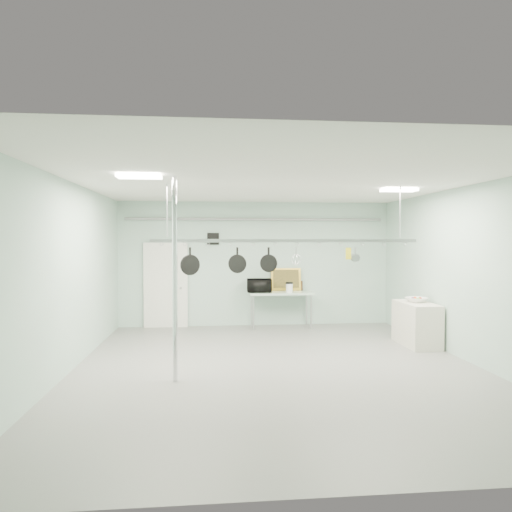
{
  "coord_description": "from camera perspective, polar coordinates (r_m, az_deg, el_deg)",
  "views": [
    {
      "loc": [
        -1.12,
        -7.75,
        2.2
      ],
      "look_at": [
        -0.28,
        1.0,
        1.9
      ],
      "focal_mm": 32.0,
      "sensor_mm": 36.0,
      "label": 1
    }
  ],
  "objects": [
    {
      "name": "light_panel_right",
      "position": [
        9.12,
        17.43,
        7.88
      ],
      "size": [
        0.65,
        0.3,
        0.05
      ],
      "primitive_type": "cube",
      "color": "white",
      "rests_on": "ceiling"
    },
    {
      "name": "coffee_canister",
      "position": [
        11.42,
        4.18,
        -4.03
      ],
      "size": [
        0.17,
        0.17,
        0.22
      ],
      "primitive_type": "cylinder",
      "rotation": [
        0.0,
        0.0,
        -0.03
      ],
      "color": "white",
      "rests_on": "prep_table"
    },
    {
      "name": "fruit_bowl",
      "position": [
        10.24,
        19.43,
        -5.19
      ],
      "size": [
        0.56,
        0.56,
        0.1
      ],
      "primitive_type": "imported",
      "rotation": [
        0.0,
        0.0,
        0.43
      ],
      "color": "white",
      "rests_on": "side_cabinet"
    },
    {
      "name": "ceiling",
      "position": [
        7.9,
        2.74,
        9.12
      ],
      "size": [
        7.0,
        8.0,
        0.02
      ],
      "primitive_type": "cube",
      "color": "silver",
      "rests_on": "back_wall"
    },
    {
      "name": "door",
      "position": [
        11.81,
        -11.21,
        -3.7
      ],
      "size": [
        1.1,
        0.1,
        2.2
      ],
      "primitive_type": "cube",
      "color": "silver",
      "rests_on": "floor"
    },
    {
      "name": "whisk",
      "position": [
        8.2,
        5.04,
        -0.09
      ],
      "size": [
        0.19,
        0.19,
        0.34
      ],
      "primitive_type": null,
      "rotation": [
        0.0,
        0.0,
        0.06
      ],
      "color": "silver",
      "rests_on": "pot_rack"
    },
    {
      "name": "prep_table",
      "position": [
        11.57,
        3.12,
        -4.87
      ],
      "size": [
        1.6,
        0.7,
        0.91
      ],
      "color": "silver",
      "rests_on": "floor"
    },
    {
      "name": "skillet_mid",
      "position": [
        8.07,
        -2.36,
        -0.47
      ],
      "size": [
        0.33,
        0.16,
        0.44
      ],
      "primitive_type": null,
      "rotation": [
        0.0,
        0.0,
        -0.32
      ],
      "color": "black",
      "rests_on": "pot_rack"
    },
    {
      "name": "right_wall",
      "position": [
        9.04,
        25.2,
        -2.07
      ],
      "size": [
        0.02,
        8.0,
        3.2
      ],
      "primitive_type": "cube",
      "color": "#ADD0C0",
      "rests_on": "floor"
    },
    {
      "name": "skillet_left",
      "position": [
        8.07,
        -8.24,
        -0.61
      ],
      "size": [
        0.35,
        0.2,
        0.48
      ],
      "primitive_type": null,
      "rotation": [
        0.0,
        0.0,
        0.41
      ],
      "color": "black",
      "rests_on": "pot_rack"
    },
    {
      "name": "chrome_pole",
      "position": [
        7.2,
        -10.1,
        -2.89
      ],
      "size": [
        0.08,
        0.08,
        3.2
      ],
      "primitive_type": "cylinder",
      "color": "silver",
      "rests_on": "floor"
    },
    {
      "name": "conduit_pipe",
      "position": [
        11.72,
        0.01,
        4.62
      ],
      "size": [
        6.6,
        0.07,
        0.07
      ],
      "primitive_type": "cylinder",
      "rotation": [
        0.0,
        1.57,
        0.0
      ],
      "color": "gray",
      "rests_on": "back_wall"
    },
    {
      "name": "fruit_cluster",
      "position": [
        10.23,
        19.43,
        -4.97
      ],
      "size": [
        0.24,
        0.24,
        0.09
      ],
      "primitive_type": null,
      "color": "#A0200E",
      "rests_on": "fruit_bowl"
    },
    {
      "name": "microwave",
      "position": [
        11.47,
        0.41,
        -3.72
      ],
      "size": [
        0.61,
        0.42,
        0.33
      ],
      "primitive_type": "imported",
      "rotation": [
        0.0,
        0.0,
        3.12
      ],
      "color": "black",
      "rests_on": "prep_table"
    },
    {
      "name": "saucepan",
      "position": [
        8.46,
        12.3,
        0.2
      ],
      "size": [
        0.17,
        0.13,
        0.26
      ],
      "primitive_type": null,
      "rotation": [
        0.0,
        0.0,
        -0.34
      ],
      "color": "silver",
      "rests_on": "pot_rack"
    },
    {
      "name": "painting_small",
      "position": [
        11.92,
        5.13,
        -3.71
      ],
      "size": [
        0.3,
        0.1,
        0.25
      ],
      "primitive_type": "cube",
      "rotation": [
        -0.17,
        0.0,
        -0.06
      ],
      "color": "#331F11",
      "rests_on": "prep_table"
    },
    {
      "name": "floor",
      "position": [
        8.14,
        2.7,
        -13.76
      ],
      "size": [
        8.0,
        8.0,
        0.0
      ],
      "primitive_type": "plane",
      "color": "gray",
      "rests_on": "ground"
    },
    {
      "name": "light_panel_left",
      "position": [
        7.1,
        -14.39,
        9.62
      ],
      "size": [
        0.65,
        0.3,
        0.05
      ],
      "primitive_type": "cube",
      "color": "white",
      "rests_on": "ceiling"
    },
    {
      "name": "back_wall",
      "position": [
        11.81,
        -0.03,
        -0.98
      ],
      "size": [
        7.0,
        0.02,
        3.2
      ],
      "primitive_type": "cube",
      "color": "#ADD0C0",
      "rests_on": "floor"
    },
    {
      "name": "skillet_right",
      "position": [
        8.12,
        1.58,
        -0.37
      ],
      "size": [
        0.31,
        0.17,
        0.42
      ],
      "primitive_type": null,
      "rotation": [
        0.0,
        0.0,
        -0.37
      ],
      "color": "black",
      "rests_on": "pot_rack"
    },
    {
      "name": "painting_large",
      "position": [
        11.85,
        3.76,
        -2.94
      ],
      "size": [
        0.78,
        0.13,
        0.58
      ],
      "primitive_type": "cube",
      "rotation": [
        -0.14,
        0.0,
        0.0
      ],
      "color": "gold",
      "rests_on": "prep_table"
    },
    {
      "name": "pot_rack",
      "position": [
        8.16,
        3.82,
        2.12
      ],
      "size": [
        4.8,
        0.06,
        1.0
      ],
      "color": "#B7B7BC",
      "rests_on": "ceiling"
    },
    {
      "name": "grater",
      "position": [
        8.42,
        11.47,
        0.31
      ],
      "size": [
        0.1,
        0.04,
        0.23
      ],
      "primitive_type": null,
      "rotation": [
        0.0,
        0.0,
        -0.27
      ],
      "color": "gold",
      "rests_on": "pot_rack"
    },
    {
      "name": "wall_vent",
      "position": [
        11.73,
        -5.39,
        2.16
      ],
      "size": [
        0.3,
        0.04,
        0.3
      ],
      "primitive_type": "cube",
      "color": "black",
      "rests_on": "back_wall"
    },
    {
      "name": "side_cabinet",
      "position": [
        10.25,
        19.42,
        -8.01
      ],
      "size": [
        0.6,
        1.2,
        0.9
      ],
      "primitive_type": "cube",
      "color": "beige",
      "rests_on": "floor"
    }
  ]
}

